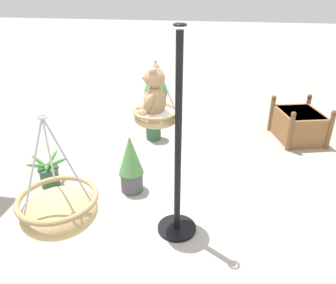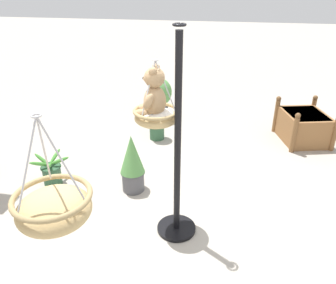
{
  "view_description": "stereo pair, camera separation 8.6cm",
  "coord_description": "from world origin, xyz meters",
  "px_view_note": "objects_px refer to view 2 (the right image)",
  "views": [
    {
      "loc": [
        -3.08,
        -0.41,
        2.6
      ],
      "look_at": [
        -0.0,
        0.08,
        1.04
      ],
      "focal_mm": 35.14,
      "sensor_mm": 36.0,
      "label": 1
    },
    {
      "loc": [
        -3.06,
        -0.49,
        2.6
      ],
      "look_at": [
        -0.0,
        0.08,
        1.04
      ],
      "focal_mm": 35.14,
      "sensor_mm": 36.0,
      "label": 2
    }
  ],
  "objects_px": {
    "potted_plant_tall_leafy": "(52,172)",
    "display_pole_central": "(177,180)",
    "potted_plant_conical_shrub": "(160,96)",
    "wooden_planter_box": "(303,126)",
    "hanging_basket_left_high": "(54,207)",
    "potted_plant_bushy_green": "(157,121)",
    "potted_plant_small_succulent": "(132,163)",
    "teddy_bear": "(153,95)",
    "hanging_basket_with_teddy": "(156,116)"
  },
  "relations": [
    {
      "from": "potted_plant_tall_leafy",
      "to": "display_pole_central",
      "type": "bearing_deg",
      "value": -108.26
    },
    {
      "from": "display_pole_central",
      "to": "potted_plant_conical_shrub",
      "type": "height_order",
      "value": "display_pole_central"
    },
    {
      "from": "wooden_planter_box",
      "to": "potted_plant_conical_shrub",
      "type": "distance_m",
      "value": 2.72
    },
    {
      "from": "hanging_basket_left_high",
      "to": "potted_plant_bushy_green",
      "type": "relative_size",
      "value": 1.2
    },
    {
      "from": "potted_plant_tall_leafy",
      "to": "potted_plant_conical_shrub",
      "type": "distance_m",
      "value": 2.81
    },
    {
      "from": "display_pole_central",
      "to": "wooden_planter_box",
      "type": "relative_size",
      "value": 2.15
    },
    {
      "from": "display_pole_central",
      "to": "potted_plant_tall_leafy",
      "type": "relative_size",
      "value": 4.23
    },
    {
      "from": "potted_plant_tall_leafy",
      "to": "potted_plant_small_succulent",
      "type": "bearing_deg",
      "value": -86.44
    },
    {
      "from": "potted_plant_bushy_green",
      "to": "potted_plant_conical_shrub",
      "type": "relative_size",
      "value": 0.76
    },
    {
      "from": "wooden_planter_box",
      "to": "potted_plant_conical_shrub",
      "type": "relative_size",
      "value": 1.25
    },
    {
      "from": "display_pole_central",
      "to": "hanging_basket_left_high",
      "type": "height_order",
      "value": "display_pole_central"
    },
    {
      "from": "teddy_bear",
      "to": "wooden_planter_box",
      "type": "bearing_deg",
      "value": -39.18
    },
    {
      "from": "display_pole_central",
      "to": "teddy_bear",
      "type": "relative_size",
      "value": 4.3
    },
    {
      "from": "display_pole_central",
      "to": "potted_plant_bushy_green",
      "type": "xyz_separation_m",
      "value": [
        2.3,
        0.73,
        -0.35
      ]
    },
    {
      "from": "teddy_bear",
      "to": "potted_plant_bushy_green",
      "type": "distance_m",
      "value": 2.51
    },
    {
      "from": "hanging_basket_with_teddy",
      "to": "wooden_planter_box",
      "type": "xyz_separation_m",
      "value": [
        2.55,
        -2.05,
        -1.05
      ]
    },
    {
      "from": "teddy_bear",
      "to": "display_pole_central",
      "type": "bearing_deg",
      "value": -118.67
    },
    {
      "from": "display_pole_central",
      "to": "hanging_basket_with_teddy",
      "type": "bearing_deg",
      "value": 59.04
    },
    {
      "from": "hanging_basket_left_high",
      "to": "potted_plant_conical_shrub",
      "type": "relative_size",
      "value": 0.92
    },
    {
      "from": "teddy_bear",
      "to": "potted_plant_conical_shrub",
      "type": "bearing_deg",
      "value": 10.73
    },
    {
      "from": "display_pole_central",
      "to": "potted_plant_tall_leafy",
      "type": "xyz_separation_m",
      "value": [
        0.61,
        1.85,
        -0.49
      ]
    },
    {
      "from": "hanging_basket_with_teddy",
      "to": "potted_plant_conical_shrub",
      "type": "xyz_separation_m",
      "value": [
        3.07,
        0.61,
        -0.85
      ]
    },
    {
      "from": "potted_plant_small_succulent",
      "to": "potted_plant_conical_shrub",
      "type": "xyz_separation_m",
      "value": [
        2.54,
        0.15,
        0.06
      ]
    },
    {
      "from": "teddy_bear",
      "to": "potted_plant_conical_shrub",
      "type": "distance_m",
      "value": 3.31
    },
    {
      "from": "teddy_bear",
      "to": "potted_plant_tall_leafy",
      "type": "distance_m",
      "value": 2.13
    },
    {
      "from": "hanging_basket_left_high",
      "to": "wooden_planter_box",
      "type": "distance_m",
      "value": 4.83
    },
    {
      "from": "potted_plant_bushy_green",
      "to": "potted_plant_conical_shrub",
      "type": "bearing_deg",
      "value": 7.75
    },
    {
      "from": "display_pole_central",
      "to": "wooden_planter_box",
      "type": "height_order",
      "value": "display_pole_central"
    },
    {
      "from": "hanging_basket_left_high",
      "to": "potted_plant_tall_leafy",
      "type": "bearing_deg",
      "value": 32.6
    },
    {
      "from": "hanging_basket_left_high",
      "to": "hanging_basket_with_teddy",
      "type": "bearing_deg",
      "value": -12.16
    },
    {
      "from": "wooden_planter_box",
      "to": "display_pole_central",
      "type": "bearing_deg",
      "value": 146.25
    },
    {
      "from": "display_pole_central",
      "to": "hanging_basket_with_teddy",
      "type": "xyz_separation_m",
      "value": [
        0.15,
        0.25,
        0.65
      ]
    },
    {
      "from": "wooden_planter_box",
      "to": "potted_plant_bushy_green",
      "type": "xyz_separation_m",
      "value": [
        -0.4,
        2.53,
        0.05
      ]
    },
    {
      "from": "hanging_basket_with_teddy",
      "to": "potted_plant_tall_leafy",
      "type": "bearing_deg",
      "value": 73.94
    },
    {
      "from": "teddy_bear",
      "to": "hanging_basket_left_high",
      "type": "height_order",
      "value": "hanging_basket_left_high"
    },
    {
      "from": "display_pole_central",
      "to": "potted_plant_bushy_green",
      "type": "distance_m",
      "value": 2.44
    },
    {
      "from": "display_pole_central",
      "to": "wooden_planter_box",
      "type": "xyz_separation_m",
      "value": [
        2.7,
        -1.8,
        -0.4
      ]
    },
    {
      "from": "display_pole_central",
      "to": "potted_plant_conical_shrub",
      "type": "relative_size",
      "value": 2.69
    },
    {
      "from": "display_pole_central",
      "to": "potted_plant_bushy_green",
      "type": "height_order",
      "value": "display_pole_central"
    },
    {
      "from": "display_pole_central",
      "to": "hanging_basket_with_teddy",
      "type": "height_order",
      "value": "display_pole_central"
    },
    {
      "from": "hanging_basket_left_high",
      "to": "potted_plant_bushy_green",
      "type": "height_order",
      "value": "hanging_basket_left_high"
    },
    {
      "from": "hanging_basket_with_teddy",
      "to": "potted_plant_tall_leafy",
      "type": "distance_m",
      "value": 2.02
    },
    {
      "from": "teddy_bear",
      "to": "potted_plant_tall_leafy",
      "type": "xyz_separation_m",
      "value": [
        0.46,
        1.58,
        -1.36
      ]
    },
    {
      "from": "potted_plant_bushy_green",
      "to": "teddy_bear",
      "type": "bearing_deg",
      "value": -168.01
    },
    {
      "from": "hanging_basket_with_teddy",
      "to": "teddy_bear",
      "type": "xyz_separation_m",
      "value": [
        0.0,
        0.02,
        0.22
      ]
    },
    {
      "from": "wooden_planter_box",
      "to": "potted_plant_bushy_green",
      "type": "height_order",
      "value": "wooden_planter_box"
    },
    {
      "from": "display_pole_central",
      "to": "hanging_basket_left_high",
      "type": "bearing_deg",
      "value": 157.22
    },
    {
      "from": "potted_plant_bushy_green",
      "to": "hanging_basket_with_teddy",
      "type": "bearing_deg",
      "value": -167.39
    },
    {
      "from": "hanging_basket_left_high",
      "to": "potted_plant_small_succulent",
      "type": "height_order",
      "value": "hanging_basket_left_high"
    },
    {
      "from": "hanging_basket_left_high",
      "to": "potted_plant_tall_leafy",
      "type": "xyz_separation_m",
      "value": [
        1.99,
        1.27,
        -1.1
      ]
    }
  ]
}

